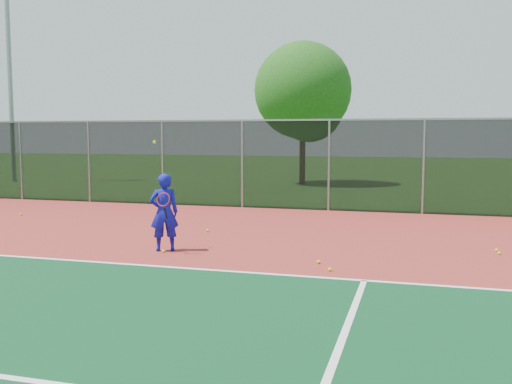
# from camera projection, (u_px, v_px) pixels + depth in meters

# --- Properties ---
(ground) EXTENTS (120.00, 120.00, 0.00)m
(ground) POSITION_uv_depth(u_px,v_px,m) (189.00, 328.00, 7.48)
(ground) COLOR #234F16
(ground) RESTS_ON ground
(court_apron) EXTENTS (30.00, 20.00, 0.02)m
(court_apron) POSITION_uv_depth(u_px,v_px,m) (236.00, 288.00, 9.39)
(court_apron) COLOR #9D2F27
(court_apron) RESTS_ON ground
(fence_back) EXTENTS (30.00, 0.06, 3.03)m
(fence_back) POSITION_uv_depth(u_px,v_px,m) (329.00, 164.00, 18.80)
(fence_back) COLOR black
(fence_back) RESTS_ON court_apron
(tennis_player) EXTENTS (0.73, 0.74, 2.38)m
(tennis_player) POSITION_uv_depth(u_px,v_px,m) (164.00, 212.00, 12.29)
(tennis_player) COLOR #1114A4
(tennis_player) RESTS_ON court_apron
(practice_ball_0) EXTENTS (0.07, 0.07, 0.07)m
(practice_ball_0) POSITION_uv_depth(u_px,v_px,m) (499.00, 253.00, 11.95)
(practice_ball_0) COLOR #D1EE1B
(practice_ball_0) RESTS_ON court_apron
(practice_ball_1) EXTENTS (0.07, 0.07, 0.07)m
(practice_ball_1) POSITION_uv_depth(u_px,v_px,m) (330.00, 269.00, 10.51)
(practice_ball_1) COLOR #D1EE1B
(practice_ball_1) RESTS_ON court_apron
(practice_ball_2) EXTENTS (0.07, 0.07, 0.07)m
(practice_ball_2) POSITION_uv_depth(u_px,v_px,m) (208.00, 231.00, 14.77)
(practice_ball_2) COLOR #D1EE1B
(practice_ball_2) RESTS_ON court_apron
(practice_ball_3) EXTENTS (0.07, 0.07, 0.07)m
(practice_ball_3) POSITION_uv_depth(u_px,v_px,m) (319.00, 262.00, 11.13)
(practice_ball_3) COLOR #D1EE1B
(practice_ball_3) RESTS_ON court_apron
(practice_ball_4) EXTENTS (0.07, 0.07, 0.07)m
(practice_ball_4) POSITION_uv_depth(u_px,v_px,m) (21.00, 214.00, 17.80)
(practice_ball_4) COLOR #D1EE1B
(practice_ball_4) RESTS_ON court_apron
(practice_ball_5) EXTENTS (0.07, 0.07, 0.07)m
(practice_ball_5) POSITION_uv_depth(u_px,v_px,m) (163.00, 251.00, 12.16)
(practice_ball_5) COLOR #D1EE1B
(practice_ball_5) RESTS_ON court_apron
(practice_ball_6) EXTENTS (0.07, 0.07, 0.07)m
(practice_ball_6) POSITION_uv_depth(u_px,v_px,m) (497.00, 250.00, 12.25)
(practice_ball_6) COLOR #D1EE1B
(practice_ball_6) RESTS_ON court_apron
(floodlight_nw) EXTENTS (0.90, 0.40, 12.84)m
(floodlight_nw) POSITION_uv_depth(u_px,v_px,m) (9.00, 47.00, 30.28)
(floodlight_nw) COLOR gray
(floodlight_nw) RESTS_ON ground
(tree_back_left) EXTENTS (4.92, 4.92, 7.23)m
(tree_back_left) POSITION_uv_depth(u_px,v_px,m) (304.00, 95.00, 28.77)
(tree_back_left) COLOR #382314
(tree_back_left) RESTS_ON ground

